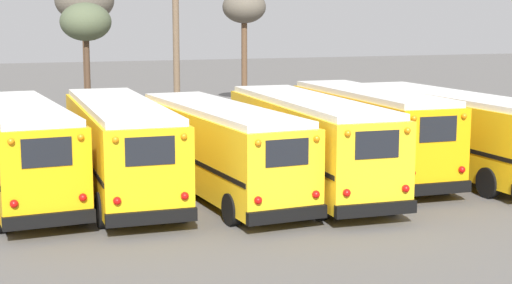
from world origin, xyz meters
name	(u,v)px	position (x,y,z in m)	size (l,w,h in m)	color
ground_plane	(257,188)	(0.00, 0.00, 0.00)	(160.00, 160.00, 0.00)	#5B5956
school_bus_0	(23,149)	(-7.64, 0.71, 1.71)	(2.95, 9.83, 3.13)	#EAAA0F
school_bus_1	(120,144)	(-4.59, 0.57, 1.70)	(2.87, 10.74, 3.11)	yellow
school_bus_2	(219,147)	(-1.53, -0.55, 1.62)	(2.94, 10.41, 2.98)	yellow
school_bus_3	(307,140)	(1.53, -0.83, 1.72)	(3.01, 10.73, 3.14)	yellow
school_bus_4	(369,130)	(4.59, 0.43, 1.74)	(2.83, 9.75, 3.20)	#E5A00C
school_bus_5	(448,129)	(7.65, -0.10, 1.66)	(2.54, 10.79, 3.04)	yellow
utility_pole	(176,42)	(0.87, 13.68, 4.60)	(1.80, 0.33, 8.96)	brown
bare_tree_0	(85,2)	(-2.03, 24.12, 6.73)	(3.57, 3.57, 8.18)	brown
bare_tree_1	(244,9)	(7.93, 23.14, 6.31)	(2.80, 2.80, 7.53)	brown
bare_tree_3	(86,23)	(-3.20, 16.19, 5.50)	(2.61, 2.61, 6.57)	#473323
fence_line	(199,132)	(0.00, 6.85, 1.00)	(23.35, 0.06, 1.42)	#939399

